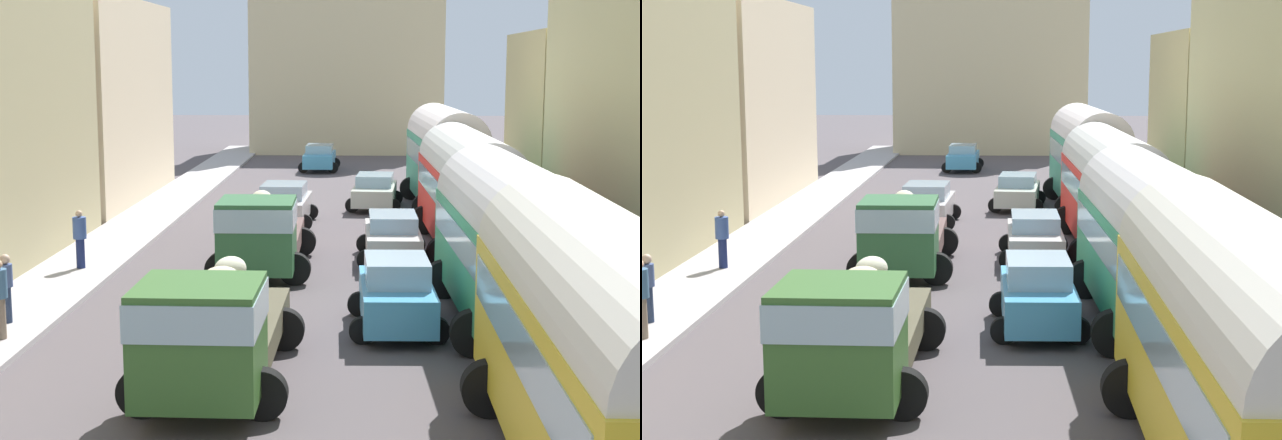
{
  "view_description": "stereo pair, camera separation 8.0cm",
  "coord_description": "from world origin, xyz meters",
  "views": [
    {
      "loc": [
        1.21,
        -6.71,
        6.14
      ],
      "look_at": [
        0.0,
        19.55,
        1.79
      ],
      "focal_mm": 53.95,
      "sensor_mm": 36.0,
      "label": 1
    },
    {
      "loc": [
        1.29,
        -6.71,
        6.14
      ],
      "look_at": [
        0.0,
        19.55,
        1.79
      ],
      "focal_mm": 53.95,
      "sensor_mm": 36.0,
      "label": 2
    }
  ],
  "objects": [
    {
      "name": "pedestrian_2",
      "position": [
        -7.09,
        20.56,
        1.05
      ],
      "size": [
        0.53,
        0.53,
        1.86
      ],
      "color": "#19234F",
      "rests_on": "ground"
    },
    {
      "name": "parked_bus_0",
      "position": [
        4.6,
        6.5,
        2.26
      ],
      "size": [
        3.35,
        9.59,
        4.09
      ],
      "color": "gold",
      "rests_on": "ground"
    },
    {
      "name": "car_4",
      "position": [
        1.67,
        33.51,
        0.74
      ],
      "size": [
        2.46,
        4.17,
        1.45
      ],
      "color": "silver",
      "rests_on": "ground"
    },
    {
      "name": "car_0",
      "position": [
        -1.81,
        29.27,
        0.79
      ],
      "size": [
        2.5,
        4.13,
        1.57
      ],
      "color": "silver",
      "rests_on": "ground"
    },
    {
      "name": "parked_bus_1",
      "position": [
        4.6,
        15.5,
        2.14
      ],
      "size": [
        3.57,
        8.28,
        3.93
      ],
      "color": "#2F9868",
      "rests_on": "ground"
    },
    {
      "name": "car_1",
      "position": [
        -1.32,
        47.6,
        0.76
      ],
      "size": [
        2.29,
        4.13,
        1.48
      ],
      "color": "#4195C7",
      "rests_on": "ground"
    },
    {
      "name": "sidewalk_right",
      "position": [
        7.25,
        27.0,
        0.07
      ],
      "size": [
        2.5,
        70.0,
        0.14
      ],
      "primitive_type": "cube",
      "color": "gray",
      "rests_on": "ground"
    },
    {
      "name": "parked_bus_3",
      "position": [
        4.6,
        33.5,
        2.37
      ],
      "size": [
        3.57,
        9.02,
        4.26
      ],
      "color": "#378D6C",
      "rests_on": "ground"
    },
    {
      "name": "distant_church",
      "position": [
        0.0,
        59.5,
        6.05
      ],
      "size": [
        12.77,
        6.97,
        17.29
      ],
      "color": "#CABA90",
      "rests_on": "ground"
    },
    {
      "name": "building_right_3",
      "position": [
        11.12,
        38.44,
        3.73
      ],
      "size": [
        5.24,
        10.75,
        7.47
      ],
      "color": "tan",
      "rests_on": "ground"
    },
    {
      "name": "car_3",
      "position": [
        2.11,
        22.64,
        0.76
      ],
      "size": [
        2.27,
        4.13,
        1.49
      ],
      "color": "silver",
      "rests_on": "ground"
    },
    {
      "name": "building_left_3",
      "position": [
        -10.96,
        35.22,
        4.38
      ],
      "size": [
        4.91,
        13.19,
        8.77
      ],
      "color": "beige",
      "rests_on": "ground"
    },
    {
      "name": "sidewalk_left",
      "position": [
        -7.25,
        27.0,
        0.07
      ],
      "size": [
        2.5,
        70.0,
        0.14
      ],
      "primitive_type": "cube",
      "color": "#A8A1A2",
      "rests_on": "ground"
    },
    {
      "name": "cargo_truck_0",
      "position": [
        -1.55,
        10.32,
        1.28
      ],
      "size": [
        3.03,
        6.86,
        2.43
      ],
      "color": "#345F28",
      "rests_on": "ground"
    },
    {
      "name": "ground_plane",
      "position": [
        0.0,
        27.0,
        0.0
      ],
      "size": [
        154.0,
        154.0,
        0.0
      ],
      "primitive_type": "plane",
      "color": "#50484B"
    },
    {
      "name": "parked_bus_2",
      "position": [
        4.6,
        24.5,
        2.17
      ],
      "size": [
        3.45,
        9.84,
        3.94
      ],
      "color": "red",
      "rests_on": "ground"
    },
    {
      "name": "car_2",
      "position": [
        1.98,
        14.91,
        0.84
      ],
      "size": [
        2.3,
        3.77,
        1.69
      ],
      "color": "#4293C6",
      "rests_on": "ground"
    },
    {
      "name": "pedestrian_0",
      "position": [
        -7.04,
        14.58,
        1.03
      ],
      "size": [
        0.41,
        0.41,
        1.76
      ],
      "color": "#23304A",
      "rests_on": "ground"
    },
    {
      "name": "cargo_truck_1",
      "position": [
        -1.74,
        20.5,
        1.27
      ],
      "size": [
        3.02,
        6.83,
        2.4
      ],
      "color": "#2D5F36",
      "rests_on": "ground"
    }
  ]
}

